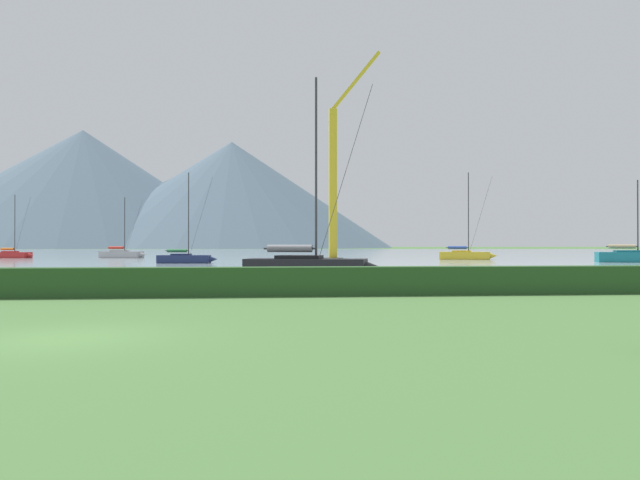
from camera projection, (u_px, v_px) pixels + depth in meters
ground_plane at (64, 339)px, 13.72m from camera, size 1000.00×1000.00×0.00m
harbor_water at (248, 253)px, 150.15m from camera, size 320.00×246.00×0.00m
hedge_line at (154, 282)px, 24.68m from camera, size 80.00×1.20×1.24m
sailboat_slip_0 at (185, 258)px, 68.87m from camera, size 7.04×2.53×10.67m
sailboat_slip_1 at (633, 256)px, 72.34m from camera, size 9.38×5.23×10.16m
sailboat_slip_2 at (465, 255)px, 85.68m from camera, size 8.39×4.36×12.73m
sailboat_slip_3 at (122, 254)px, 95.63m from camera, size 8.05×4.37×9.87m
sailboat_slip_4 at (308, 266)px, 38.97m from camera, size 9.40×4.77×13.32m
sailboat_slip_5 at (12, 254)px, 95.15m from camera, size 7.10×3.69×10.28m
dock_crane at (335, 193)px, 61.93m from camera, size 6.11×2.00×22.84m
distant_hill_west_ridge at (179, 211)px, 385.52m from camera, size 192.93×192.93×47.91m
distant_hill_central_peak at (232, 195)px, 386.38m from camera, size 210.53×210.53×69.95m
distant_hill_east_ridge at (83, 189)px, 390.26m from camera, size 238.95×238.95×78.54m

